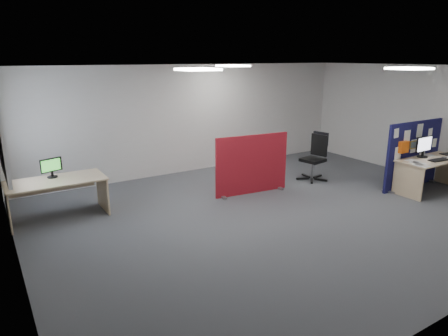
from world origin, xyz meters
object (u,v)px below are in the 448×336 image
main_desk (430,166)px  monitor_second (51,167)px  monitor_main (424,146)px  red_divider (252,165)px  second_desk (56,188)px  navy_divider (413,155)px  office_chair (316,154)px

main_desk → monitor_second: (-7.28, 2.86, 0.37)m
monitor_main → red_divider: bearing=151.1°
main_desk → monitor_main: bearing=109.0°
second_desk → monitor_second: size_ratio=4.35×
monitor_main → navy_divider: bearing=106.9°
office_chair → main_desk: bearing=-62.5°
monitor_main → second_desk: size_ratio=0.32×
main_desk → monitor_main: 0.47m
red_divider → monitor_second: size_ratio=4.40×
office_chair → second_desk: bearing=162.1°
main_desk → red_divider: size_ratio=0.99×
navy_divider → second_desk: bearing=161.8°
monitor_main → red_divider: (-3.37, 1.75, -0.36)m
main_desk → office_chair: bearing=128.0°
monitor_second → office_chair: size_ratio=0.35×
red_divider → monitor_second: red_divider is taller
red_divider → monitor_second: 3.97m
monitor_second → second_desk: bearing=-100.9°
monitor_second → office_chair: (5.76, -0.91, -0.29)m
red_divider → main_desk: bearing=-23.2°
red_divider → office_chair: size_ratio=1.53×
monitor_main → red_divider: red_divider is taller
second_desk → office_chair: size_ratio=1.51×
navy_divider → monitor_second: (-7.16, 2.50, 0.17)m
navy_divider → red_divider: bearing=154.7°
navy_divider → second_desk: navy_divider is taller
main_desk → second_desk: 7.74m
navy_divider → red_divider: navy_divider is taller
main_desk → office_chair: (-1.52, 1.95, 0.08)m
monitor_second → red_divider: bearing=-30.8°
main_desk → monitor_second: bearing=158.6°
office_chair → monitor_second: bearing=160.6°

